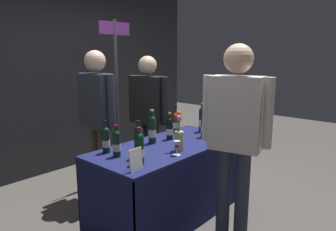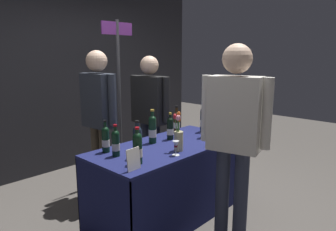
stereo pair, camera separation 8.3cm
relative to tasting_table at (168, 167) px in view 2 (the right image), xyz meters
name	(u,v)px [view 2 (the right image)]	position (x,y,z in m)	size (l,w,h in m)	color
ground_plane	(168,215)	(0.00, 0.00, -0.54)	(12.00, 12.00, 0.00)	#514C47
back_partition	(59,69)	(0.00, 2.13, 0.92)	(5.22, 0.12, 2.91)	#2D2D33
tasting_table	(168,167)	(0.00, 0.00, 0.00)	(1.63, 0.77, 0.77)	#191E51
featured_wine_bottle	(152,129)	(-0.06, 0.16, 0.38)	(0.08, 0.08, 0.35)	black
display_bottle_0	(116,143)	(-0.57, 0.10, 0.36)	(0.07, 0.07, 0.29)	black
display_bottle_1	(137,148)	(-0.57, -0.18, 0.37)	(0.08, 0.08, 0.31)	black
display_bottle_2	(170,128)	(0.16, 0.12, 0.36)	(0.07, 0.07, 0.29)	black
display_bottle_3	(106,139)	(-0.56, 0.26, 0.36)	(0.07, 0.07, 0.30)	black
display_bottle_4	(205,125)	(0.48, -0.10, 0.37)	(0.07, 0.07, 0.32)	#192333
display_bottle_5	(203,119)	(0.67, 0.06, 0.38)	(0.08, 0.08, 0.34)	#192333
display_bottle_6	(177,121)	(0.43, 0.27, 0.37)	(0.08, 0.08, 0.31)	#38230F
display_bottle_7	(137,141)	(-0.46, -0.07, 0.38)	(0.08, 0.08, 0.33)	#192333
wine_glass_near_vendor	(176,145)	(-0.19, -0.27, 0.33)	(0.07, 0.07, 0.13)	silver
flower_vase	(178,137)	(-0.07, -0.20, 0.37)	(0.09, 0.09, 0.38)	tan
brochure_stand	(133,159)	(-0.68, -0.27, 0.32)	(0.14, 0.01, 0.18)	silver
vendor_presenter	(99,112)	(-0.21, 0.88, 0.49)	(0.23, 0.55, 1.71)	#4C4233
vendor_assistant	(150,109)	(0.43, 0.71, 0.46)	(0.23, 0.64, 1.65)	#2D3347
taster_foreground_right	(234,128)	(0.02, -0.74, 0.52)	(0.30, 0.58, 1.75)	#2D3347
booth_signpost	(119,86)	(0.33, 1.19, 0.72)	(0.47, 0.04, 2.09)	#47474C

